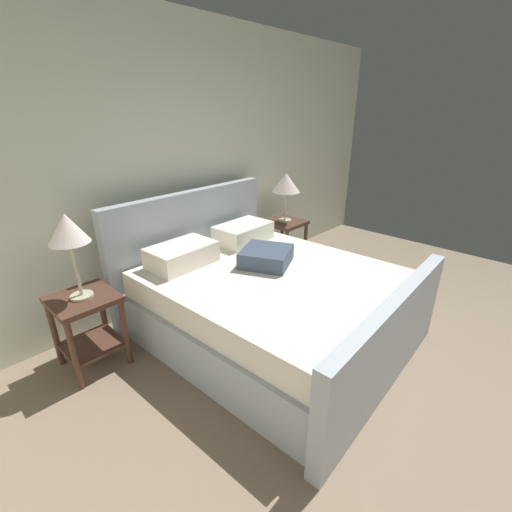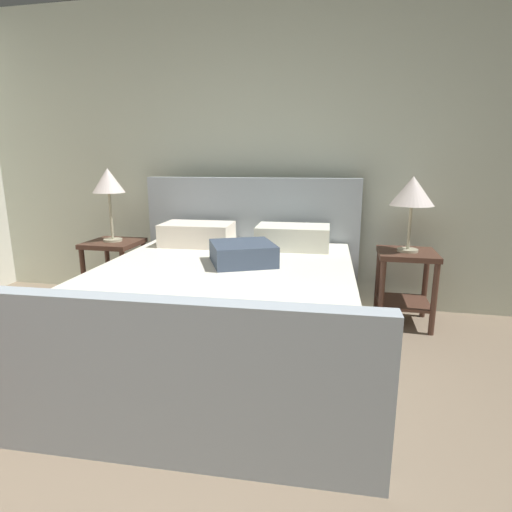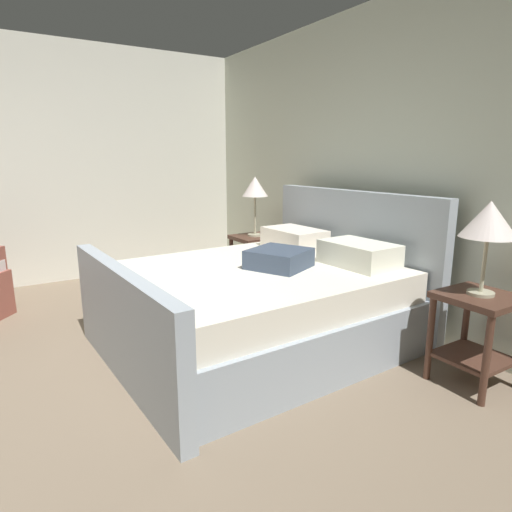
% 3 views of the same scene
% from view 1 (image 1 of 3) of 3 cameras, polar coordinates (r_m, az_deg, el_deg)
% --- Properties ---
extents(wall_back, '(6.14, 0.12, 2.69)m').
position_cam_1_polar(wall_back, '(3.78, -9.44, 14.62)').
color(wall_back, silver).
rests_on(wall_back, ground).
extents(bed, '(1.93, 2.21, 1.15)m').
position_cam_1_polar(bed, '(3.05, 1.82, -6.98)').
color(bed, '#A3AEBA').
rests_on(bed, ground).
extents(nightstand_right, '(0.44, 0.44, 0.60)m').
position_cam_1_polar(nightstand_right, '(4.38, 4.65, 3.26)').
color(nightstand_right, '#4B2E23').
rests_on(nightstand_right, ground).
extents(table_lamp_right, '(0.33, 0.33, 0.58)m').
position_cam_1_polar(table_lamp_right, '(4.21, 4.93, 11.70)').
color(table_lamp_right, '#B7B293').
rests_on(table_lamp_right, nightstand_right).
extents(nightstand_left, '(0.44, 0.44, 0.60)m').
position_cam_1_polar(nightstand_left, '(2.96, -25.84, -9.38)').
color(nightstand_left, '#4B2E23').
rests_on(nightstand_left, ground).
extents(table_lamp_left, '(0.27, 0.27, 0.63)m').
position_cam_1_polar(table_lamp_left, '(2.68, -28.40, 3.57)').
color(table_lamp_left, '#B7B293').
rests_on(table_lamp_left, nightstand_left).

